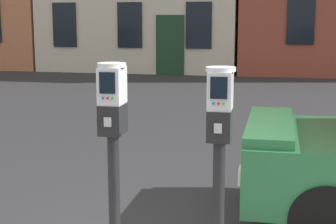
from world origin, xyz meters
TOP-DOWN VIEW (x-y plane):
  - parking_meter_near_kerb at (-0.56, -0.16)m, footprint 0.22×0.25m
  - parking_meter_twin_adjacent at (0.25, -0.16)m, footprint 0.22×0.25m

SIDE VIEW (x-z plane):
  - parking_meter_twin_adjacent at x=0.25m, z-range 0.43..1.94m
  - parking_meter_near_kerb at x=-0.56m, z-range 0.43..1.96m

